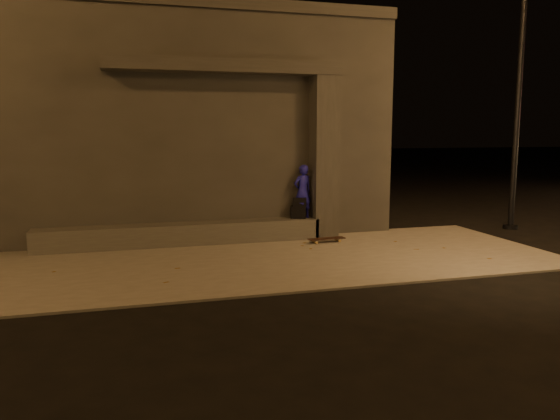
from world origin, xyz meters
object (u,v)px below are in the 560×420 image
object	(u,v)px
skateboarder	(303,192)
backpack	(298,211)
column	(324,158)
skateboard	(327,239)

from	to	relation	value
skateboarder	backpack	world-z (taller)	skateboarder
column	skateboarder	size ratio (longest dim) A/B	2.99
backpack	skateboard	world-z (taller)	backpack
column	skateboard	xyz separation A→B (m)	(-0.16, -0.65, -1.73)
skateboarder	backpack	size ratio (longest dim) A/B	2.53
column	backpack	bearing A→B (deg)	180.00
backpack	skateboarder	bearing A→B (deg)	21.33
backpack	column	bearing A→B (deg)	21.33
backpack	skateboard	bearing A→B (deg)	-34.51
skateboard	column	bearing A→B (deg)	71.08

